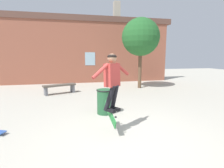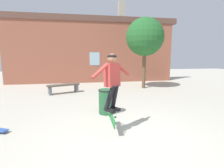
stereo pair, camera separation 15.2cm
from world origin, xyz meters
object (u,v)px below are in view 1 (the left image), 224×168
(park_bench, at_px, (60,87))
(skater, at_px, (112,77))
(skateboard_flipping, at_px, (110,114))
(tree_right, at_px, (141,37))
(trash_bin, at_px, (105,101))

(park_bench, relative_size, skater, 1.18)
(skater, distance_m, skateboard_flipping, 0.90)
(skateboard_flipping, bearing_deg, tree_right, 145.67)
(park_bench, bearing_deg, trash_bin, -86.42)
(trash_bin, bearing_deg, park_bench, 115.23)
(tree_right, xyz_separation_m, skateboard_flipping, (-2.99, -5.64, -2.47))
(tree_right, bearing_deg, park_bench, -171.00)
(tree_right, bearing_deg, skateboard_flipping, -117.97)
(tree_right, distance_m, trash_bin, 5.69)
(park_bench, xyz_separation_m, skateboard_flipping, (1.53, -4.92, 0.12))
(tree_right, relative_size, trash_bin, 5.02)
(trash_bin, xyz_separation_m, skateboard_flipping, (-0.12, -1.42, 0.04))
(tree_right, height_order, trash_bin, tree_right)
(trash_bin, relative_size, skateboard_flipping, 0.93)
(trash_bin, bearing_deg, skater, -93.24)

